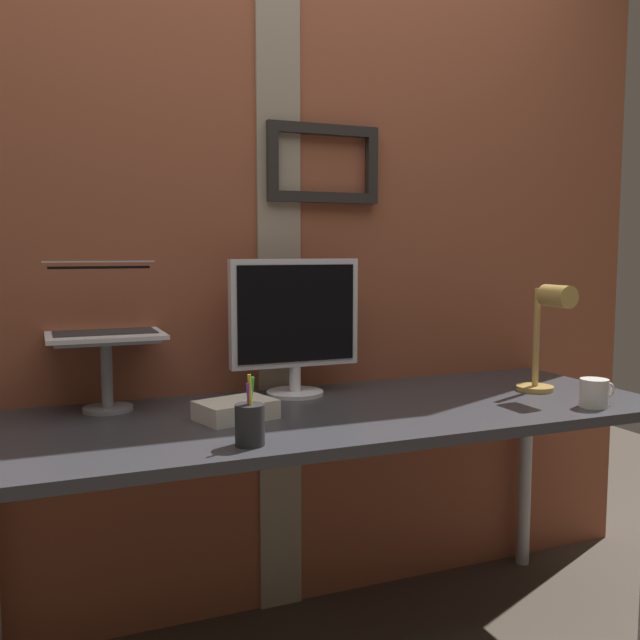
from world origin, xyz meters
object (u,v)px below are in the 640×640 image
pen_cup (250,424)px  laptop (103,316)px  monitor (295,319)px  desk_lamp (548,327)px  coffee_mug (595,393)px

pen_cup → laptop: bearing=116.3°
monitor → desk_lamp: monitor is taller
desk_lamp → pen_cup: (-1.04, -0.20, -0.16)m
monitor → laptop: 0.57m
laptop → coffee_mug: bearing=-22.9°
monitor → coffee_mug: 0.92m
desk_lamp → laptop: bearing=164.8°
laptop → coffee_mug: 1.45m
monitor → laptop: size_ratio=1.34×
pen_cup → coffee_mug: size_ratio=1.44×
laptop → pen_cup: laptop is taller
monitor → desk_lamp: 0.80m
monitor → coffee_mug: monitor is taller
monitor → laptop: bearing=173.2°
desk_lamp → pen_cup: 1.07m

